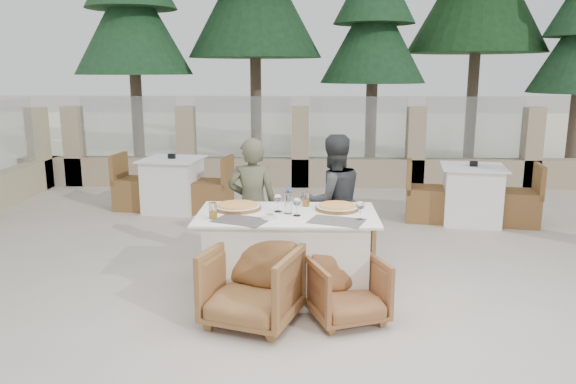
{
  "coord_description": "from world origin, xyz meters",
  "views": [
    {
      "loc": [
        0.07,
        -4.95,
        2.02
      ],
      "look_at": [
        -0.08,
        0.18,
        0.9
      ],
      "focal_mm": 35.0,
      "sensor_mm": 36.0,
      "label": 1
    }
  ],
  "objects_px": {
    "water_bottle": "(288,201)",
    "armchair_far_left": "(261,234)",
    "dining_table": "(287,255)",
    "bg_table_b": "(471,195)",
    "wine_glass_near": "(297,206)",
    "bg_table_a": "(173,185)",
    "beer_glass_right": "(306,199)",
    "armchair_near_left": "(253,285)",
    "olive_dish": "(270,216)",
    "pizza_left": "(238,206)",
    "diner_right": "(333,202)",
    "wine_glass_corner": "(360,209)",
    "beer_glass_left": "(213,211)",
    "armchair_far_right": "(342,241)",
    "pizza_right": "(337,207)",
    "diner_left": "(252,205)",
    "armchair_near_right": "(347,289)",
    "wine_glass_centre": "(278,202)"
  },
  "relations": [
    {
      "from": "wine_glass_corner",
      "to": "armchair_near_right",
      "type": "height_order",
      "value": "wine_glass_corner"
    },
    {
      "from": "pizza_right",
      "to": "olive_dish",
      "type": "distance_m",
      "value": 0.68
    },
    {
      "from": "bg_table_a",
      "to": "dining_table",
      "type": "bearing_deg",
      "value": -52.15
    },
    {
      "from": "pizza_right",
      "to": "beer_glass_left",
      "type": "distance_m",
      "value": 1.14
    },
    {
      "from": "armchair_far_left",
      "to": "diner_right",
      "type": "xyz_separation_m",
      "value": [
        0.76,
        -0.17,
        0.41
      ]
    },
    {
      "from": "pizza_left",
      "to": "bg_table_a",
      "type": "distance_m",
      "value": 3.26
    },
    {
      "from": "wine_glass_corner",
      "to": "armchair_near_left",
      "type": "xyz_separation_m",
      "value": [
        -0.89,
        -0.4,
        -0.54
      ]
    },
    {
      "from": "water_bottle",
      "to": "armchair_near_left",
      "type": "bearing_deg",
      "value": -114.48
    },
    {
      "from": "wine_glass_near",
      "to": "diner_right",
      "type": "bearing_deg",
      "value": 67.56
    },
    {
      "from": "wine_glass_corner",
      "to": "armchair_near_left",
      "type": "distance_m",
      "value": 1.11
    },
    {
      "from": "pizza_left",
      "to": "armchair_far_left",
      "type": "relative_size",
      "value": 0.68
    },
    {
      "from": "water_bottle",
      "to": "beer_glass_left",
      "type": "relative_size",
      "value": 1.65
    },
    {
      "from": "pizza_left",
      "to": "water_bottle",
      "type": "bearing_deg",
      "value": -17.13
    },
    {
      "from": "pizza_right",
      "to": "olive_dish",
      "type": "height_order",
      "value": "pizza_right"
    },
    {
      "from": "dining_table",
      "to": "wine_glass_corner",
      "type": "bearing_deg",
      "value": -17.58
    },
    {
      "from": "armchair_far_right",
      "to": "water_bottle",
      "type": "bearing_deg",
      "value": 53.12
    },
    {
      "from": "dining_table",
      "to": "bg_table_a",
      "type": "xyz_separation_m",
      "value": [
        -1.76,
        3.11,
        0.0
      ]
    },
    {
      "from": "armchair_near_right",
      "to": "armchair_far_right",
      "type": "bearing_deg",
      "value": 68.29
    },
    {
      "from": "wine_glass_near",
      "to": "diner_left",
      "type": "relative_size",
      "value": 0.13
    },
    {
      "from": "water_bottle",
      "to": "armchair_far_left",
      "type": "relative_size",
      "value": 0.36
    },
    {
      "from": "bg_table_a",
      "to": "wine_glass_centre",
      "type": "bearing_deg",
      "value": -52.89
    },
    {
      "from": "olive_dish",
      "to": "pizza_left",
      "type": "bearing_deg",
      "value": 134.04
    },
    {
      "from": "beer_glass_left",
      "to": "bg_table_a",
      "type": "xyz_separation_m",
      "value": [
        -1.13,
        3.3,
        -0.45
      ]
    },
    {
      "from": "beer_glass_left",
      "to": "armchair_near_right",
      "type": "distance_m",
      "value": 1.31
    },
    {
      "from": "armchair_far_left",
      "to": "armchair_near_left",
      "type": "height_order",
      "value": "armchair_near_left"
    },
    {
      "from": "bg_table_a",
      "to": "bg_table_b",
      "type": "distance_m",
      "value": 4.19
    },
    {
      "from": "armchair_near_right",
      "to": "wine_glass_near",
      "type": "bearing_deg",
      "value": 113.4
    },
    {
      "from": "water_bottle",
      "to": "bg_table_a",
      "type": "height_order",
      "value": "water_bottle"
    },
    {
      "from": "olive_dish",
      "to": "armchair_far_left",
      "type": "bearing_deg",
      "value": 98.43
    },
    {
      "from": "pizza_left",
      "to": "armchair_near_left",
      "type": "bearing_deg",
      "value": -74.97
    },
    {
      "from": "beer_glass_left",
      "to": "armchair_far_right",
      "type": "distance_m",
      "value": 1.59
    },
    {
      "from": "beer_glass_left",
      "to": "diner_left",
      "type": "height_order",
      "value": "diner_left"
    },
    {
      "from": "beer_glass_right",
      "to": "armchair_near_left",
      "type": "relative_size",
      "value": 0.19
    },
    {
      "from": "wine_glass_centre",
      "to": "wine_glass_near",
      "type": "distance_m",
      "value": 0.22
    },
    {
      "from": "wine_glass_corner",
      "to": "beer_glass_right",
      "type": "height_order",
      "value": "wine_glass_corner"
    },
    {
      "from": "wine_glass_corner",
      "to": "armchair_near_right",
      "type": "xyz_separation_m",
      "value": [
        -0.12,
        -0.32,
        -0.59
      ]
    },
    {
      "from": "bg_table_a",
      "to": "pizza_left",
      "type": "bearing_deg",
      "value": -57.96
    },
    {
      "from": "dining_table",
      "to": "bg_table_b",
      "type": "distance_m",
      "value": 3.51
    },
    {
      "from": "bg_table_a",
      "to": "bg_table_b",
      "type": "height_order",
      "value": "same"
    },
    {
      "from": "wine_glass_near",
      "to": "armchair_far_left",
      "type": "relative_size",
      "value": 0.29
    },
    {
      "from": "armchair_far_right",
      "to": "olive_dish",
      "type": "bearing_deg",
      "value": 52.49
    },
    {
      "from": "armchair_near_left",
      "to": "armchair_near_right",
      "type": "height_order",
      "value": "armchair_near_left"
    },
    {
      "from": "pizza_left",
      "to": "diner_left",
      "type": "relative_size",
      "value": 0.31
    },
    {
      "from": "pizza_right",
      "to": "beer_glass_right",
      "type": "height_order",
      "value": "beer_glass_right"
    },
    {
      "from": "armchair_far_right",
      "to": "diner_right",
      "type": "height_order",
      "value": "diner_right"
    },
    {
      "from": "beer_glass_left",
      "to": "armchair_far_right",
      "type": "xyz_separation_m",
      "value": [
        1.18,
        0.91,
        -0.55
      ]
    },
    {
      "from": "armchair_near_left",
      "to": "water_bottle",
      "type": "bearing_deg",
      "value": 84.33
    },
    {
      "from": "wine_glass_centre",
      "to": "armchair_far_left",
      "type": "distance_m",
      "value": 1.09
    },
    {
      "from": "pizza_left",
      "to": "wine_glass_near",
      "type": "xyz_separation_m",
      "value": [
        0.55,
        -0.22,
        0.06
      ]
    },
    {
      "from": "armchair_near_right",
      "to": "bg_table_b",
      "type": "height_order",
      "value": "bg_table_b"
    }
  ]
}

